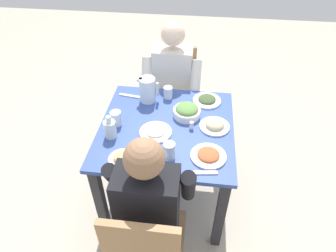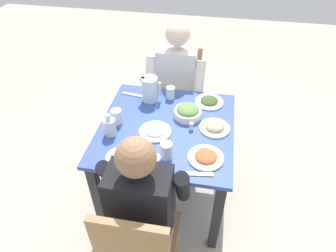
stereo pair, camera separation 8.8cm
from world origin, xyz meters
name	(u,v)px [view 1 (the left image)]	position (x,y,z in m)	size (l,w,h in m)	color
ground_plane	(167,191)	(0.00, 0.00, 0.00)	(8.00, 8.00, 0.00)	#B7AD99
dining_table	(167,139)	(0.00, 0.00, 0.60)	(0.91, 0.91, 0.72)	#334C99
chair_near	(146,248)	(-0.02, -0.77, 0.51)	(0.40, 0.40, 0.90)	#997047
chair_far	(174,90)	(-0.03, 0.77, 0.51)	(0.40, 0.40, 0.90)	#997047
diner_near	(151,200)	(-0.02, -0.56, 0.66)	(0.48, 0.53, 1.19)	black
diner_far	(171,88)	(-0.03, 0.56, 0.66)	(0.48, 0.53, 1.19)	silver
water_pitcher	(148,90)	(-0.18, 0.29, 0.82)	(0.16, 0.12, 0.19)	silver
salad_bowl	(187,111)	(0.13, 0.13, 0.76)	(0.19, 0.19, 0.09)	white
plate_yoghurt	(156,131)	(-0.06, -0.08, 0.73)	(0.22, 0.22, 0.04)	white
plate_beans	(215,125)	(0.33, 0.03, 0.74)	(0.21, 0.21, 0.05)	white
plate_rice_curry	(208,155)	(0.29, -0.25, 0.73)	(0.22, 0.22, 0.04)	white
plate_fries	(122,158)	(-0.23, -0.34, 0.74)	(0.17, 0.17, 0.05)	white
plate_dolmas	(207,100)	(0.27, 0.33, 0.73)	(0.21, 0.21, 0.04)	white
water_glass_far_left	(158,163)	(0.00, -0.39, 0.77)	(0.07, 0.07, 0.10)	silver
water_glass_center	(168,93)	(-0.03, 0.34, 0.77)	(0.07, 0.07, 0.09)	silver
water_glass_far_right	(169,151)	(0.05, -0.29, 0.78)	(0.07, 0.07, 0.11)	silver
water_glass_by_pitcher	(116,118)	(-0.34, -0.02, 0.77)	(0.08, 0.08, 0.11)	silver
oil_carafe	(110,130)	(-0.35, -0.14, 0.78)	(0.08, 0.08, 0.16)	silver
salt_shaker	(192,125)	(0.17, 0.00, 0.75)	(0.03, 0.03, 0.05)	white
fork_near	(130,96)	(-0.33, 0.32, 0.72)	(0.17, 0.03, 0.01)	silver
knife_near	(135,160)	(-0.15, -0.34, 0.72)	(0.18, 0.02, 0.01)	silver
fork_far	(203,173)	(0.26, -0.39, 0.72)	(0.17, 0.03, 0.01)	silver
knife_far	(131,161)	(-0.18, -0.35, 0.72)	(0.18, 0.02, 0.01)	silver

